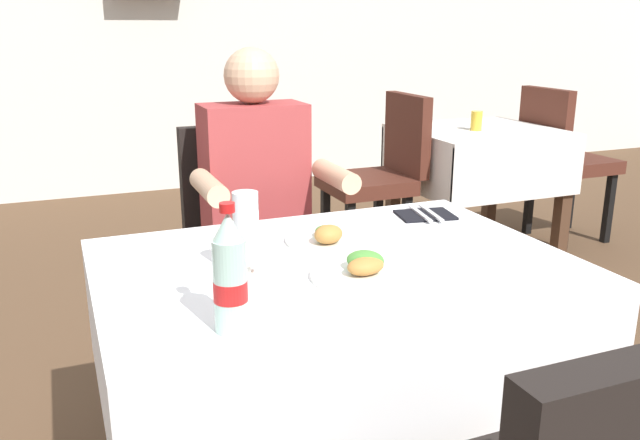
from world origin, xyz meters
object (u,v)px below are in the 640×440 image
(cola_bottle_primary, at_px, (230,276))
(background_dining_table, at_px, (477,161))
(chair_far_diner_seat, at_px, (248,242))
(plate_near_camera, at_px, (364,270))
(beer_glass_left, at_px, (246,235))
(background_table_tumbler, at_px, (476,121))
(plate_far_diner, at_px, (327,237))
(seated_diner_far, at_px, (260,208))
(background_chair_left, at_px, (381,171))
(background_chair_right, at_px, (562,155))
(main_dining_table, at_px, (334,322))
(napkin_cutlery_set, at_px, (425,215))

(cola_bottle_primary, bearing_deg, background_dining_table, 45.36)
(chair_far_diner_seat, distance_m, plate_near_camera, 0.97)
(beer_glass_left, height_order, background_table_tumbler, beer_glass_left)
(plate_far_diner, bearing_deg, seated_diner_far, 92.08)
(cola_bottle_primary, height_order, background_chair_left, cola_bottle_primary)
(cola_bottle_primary, distance_m, background_dining_table, 2.88)
(beer_glass_left, bearing_deg, plate_near_camera, -22.78)
(plate_far_diner, xyz_separation_m, background_table_tumbler, (1.57, 1.55, 0.04))
(beer_glass_left, relative_size, background_dining_table, 0.24)
(background_chair_right, bearing_deg, background_dining_table, 180.00)
(main_dining_table, xyz_separation_m, beer_glass_left, (-0.24, -0.02, 0.28))
(main_dining_table, height_order, plate_near_camera, plate_near_camera)
(main_dining_table, height_order, chair_far_diner_seat, chair_far_diner_seat)
(plate_far_diner, xyz_separation_m, background_dining_table, (1.63, 1.61, -0.21))
(background_chair_left, bearing_deg, background_table_tumbler, -5.14)
(chair_far_diner_seat, distance_m, background_dining_table, 1.91)
(main_dining_table, relative_size, background_chair_left, 1.22)
(plate_near_camera, distance_m, background_chair_right, 2.96)
(napkin_cutlery_set, bearing_deg, background_dining_table, 49.95)
(seated_diner_far, bearing_deg, background_chair_left, 45.72)
(beer_glass_left, bearing_deg, chair_far_diner_seat, 74.21)
(main_dining_table, height_order, cola_bottle_primary, cola_bottle_primary)
(seated_diner_far, height_order, beer_glass_left, seated_diner_far)
(napkin_cutlery_set, bearing_deg, beer_glass_left, -156.22)
(background_dining_table, xyz_separation_m, background_chair_right, (0.63, 0.00, -0.00))
(seated_diner_far, bearing_deg, beer_glass_left, -109.13)
(plate_near_camera, bearing_deg, napkin_cutlery_set, 44.41)
(seated_diner_far, bearing_deg, background_chair_right, 24.48)
(plate_near_camera, bearing_deg, main_dining_table, 97.72)
(chair_far_diner_seat, relative_size, background_dining_table, 1.14)
(cola_bottle_primary, bearing_deg, plate_far_diner, 48.44)
(napkin_cutlery_set, xyz_separation_m, background_table_tumbler, (1.18, 1.42, 0.05))
(background_chair_right, bearing_deg, background_table_tumbler, -175.73)
(cola_bottle_primary, height_order, background_table_tumbler, cola_bottle_primary)
(beer_glass_left, xyz_separation_m, background_dining_table, (1.90, 1.77, -0.30))
(plate_near_camera, height_order, napkin_cutlery_set, plate_near_camera)
(beer_glass_left, distance_m, background_chair_right, 3.11)
(plate_far_diner, height_order, background_chair_left, background_chair_left)
(background_chair_left, distance_m, background_chair_right, 1.27)
(seated_diner_far, relative_size, background_chair_left, 1.30)
(beer_glass_left, bearing_deg, background_chair_left, 54.37)
(seated_diner_far, distance_m, background_chair_left, 1.46)
(background_chair_left, bearing_deg, cola_bottle_primary, -124.04)
(plate_near_camera, xyz_separation_m, plate_far_diner, (0.02, 0.27, -0.00))
(plate_far_diner, height_order, background_dining_table, plate_far_diner)
(background_table_tumbler, bearing_deg, plate_near_camera, -131.07)
(beer_glass_left, height_order, background_dining_table, beer_glass_left)
(plate_far_diner, bearing_deg, chair_far_diner_seat, 93.08)
(beer_glass_left, height_order, napkin_cutlery_set, beer_glass_left)
(chair_far_diner_seat, bearing_deg, beer_glass_left, -105.79)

